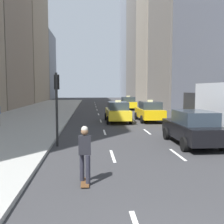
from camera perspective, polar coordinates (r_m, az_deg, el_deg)
The scene contains 9 objects.
sidewalk_left at distance 30.46m, azimuth -15.92°, elevation -0.27°, with size 8.00×66.00×0.15m, color #9E9E99.
lane_markings at distance 26.19m, azimuth 3.39°, elevation -1.08°, with size 5.72×56.00×0.01m.
building_row_right at distance 51.33m, azimuth 10.75°, elevation 19.29°, with size 6.00×84.69×35.62m.
taxi_lead at distance 35.49m, azimuth 3.48°, elevation 1.96°, with size 2.02×4.40×1.87m.
taxi_second at distance 22.11m, azimuth 1.24°, elevation 0.05°, with size 2.02×4.40×1.87m.
taxi_third at distance 22.86m, azimuth 8.16°, elevation 0.17°, with size 2.02×4.40×1.87m.
sedan_black_near at distance 13.78m, azimuth 17.13°, elevation -3.25°, with size 2.02×4.54×1.73m.
skateboarder at distance 7.84m, azimuth -5.94°, elevation -8.71°, with size 0.36×0.80×1.75m.
traffic_light_pole at distance 13.09m, azimuth -11.93°, elevation 3.16°, with size 0.24×0.42×3.60m.
Camera 1 is at (-1.14, -2.77, 2.83)m, focal length 42.00 mm.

